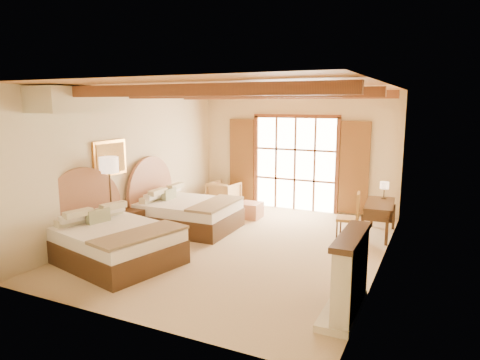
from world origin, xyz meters
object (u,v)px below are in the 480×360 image
Objects in this scene: bed_far at (182,210)px; armchair at (224,194)px; bed_near at (108,238)px; nightstand at (130,223)px; desk at (379,218)px.

armchair is (-0.10, 2.32, -0.08)m from bed_far.
armchair is (-0.06, 4.72, -0.08)m from bed_near.
nightstand is at bearing 85.03° from armchair.
bed_near is at bearing -51.79° from nightstand.
bed_near is 1.80× the size of desk.
bed_far is 1.56× the size of desk.
bed_far reaches higher than armchair.
bed_far is 4.47m from desk.
nightstand is at bearing -158.64° from desk.
bed_near reaches higher than bed_far.
desk is at bearing 173.03° from armchair.
bed_far is at bearing -166.53° from desk.
armchair is at bearing 163.32° from desk.
bed_far is 2.32m from armchair.
nightstand is (-0.70, -1.02, -0.14)m from bed_far.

